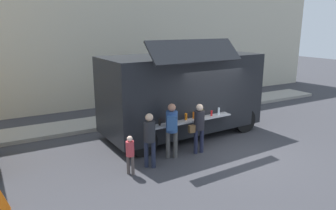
{
  "coord_description": "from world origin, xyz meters",
  "views": [
    {
      "loc": [
        -6.44,
        -7.14,
        3.92
      ],
      "look_at": [
        -1.36,
        1.86,
        1.3
      ],
      "focal_mm": 33.29,
      "sensor_mm": 36.0,
      "label": 1
    }
  ],
  "objects": [
    {
      "name": "customer_rear_waiting",
      "position": [
        -2.85,
        0.26,
        0.95
      ],
      "size": [
        0.33,
        0.33,
        1.6
      ],
      "rotation": [
        0.0,
        0.0,
        0.87
      ],
      "color": "#1E2437",
      "rests_on": "ground"
    },
    {
      "name": "building_behind",
      "position": [
        -3.56,
        8.76,
        3.91
      ],
      "size": [
        32.0,
        2.4,
        7.82
      ],
      "primitive_type": "cube",
      "color": "beige",
      "rests_on": "ground"
    },
    {
      "name": "customer_mid_with_backpack",
      "position": [
        -2.0,
        0.49,
        1.05
      ],
      "size": [
        0.47,
        0.56,
        1.71
      ],
      "rotation": [
        0.0,
        0.0,
        1.07
      ],
      "color": "#494745",
      "rests_on": "ground"
    },
    {
      "name": "trash_bin",
      "position": [
        3.17,
        4.56,
        0.44
      ],
      "size": [
        0.6,
        0.6,
        0.88
      ],
      "primitive_type": "cylinder",
      "color": "#2E5D3A",
      "rests_on": "ground"
    },
    {
      "name": "traffic_cone_orange",
      "position": [
        -6.64,
        -0.08,
        0.28
      ],
      "size": [
        0.36,
        0.36,
        0.55
      ],
      "primitive_type": "cone",
      "color": "orange",
      "rests_on": "ground"
    },
    {
      "name": "curb_strip",
      "position": [
        -4.56,
        4.86,
        0.07
      ],
      "size": [
        28.0,
        1.6,
        0.15
      ],
      "primitive_type": "cube",
      "color": "#9E998E",
      "rests_on": "ground"
    },
    {
      "name": "food_truck_main",
      "position": [
        -0.55,
        2.24,
        1.6
      ],
      "size": [
        5.82,
        3.31,
        3.53
      ],
      "rotation": [
        0.0,
        0.0,
        0.04
      ],
      "color": "black",
      "rests_on": "ground"
    },
    {
      "name": "child_near_queue",
      "position": [
        -3.5,
        0.12,
        0.66
      ],
      "size": [
        0.22,
        0.22,
        1.1
      ],
      "rotation": [
        0.0,
        0.0,
        0.63
      ],
      "color": "#4F4441",
      "rests_on": "ground"
    },
    {
      "name": "customer_front_ordering",
      "position": [
        -1.06,
        0.44,
        0.95
      ],
      "size": [
        0.53,
        0.33,
        1.6
      ],
      "rotation": [
        0.0,
        0.0,
        1.47
      ],
      "color": "#1F2239",
      "rests_on": "ground"
    },
    {
      "name": "ground_plane",
      "position": [
        0.0,
        0.0,
        0.0
      ],
      "size": [
        60.0,
        60.0,
        0.0
      ],
      "primitive_type": "plane",
      "color": "#38383D"
    }
  ]
}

